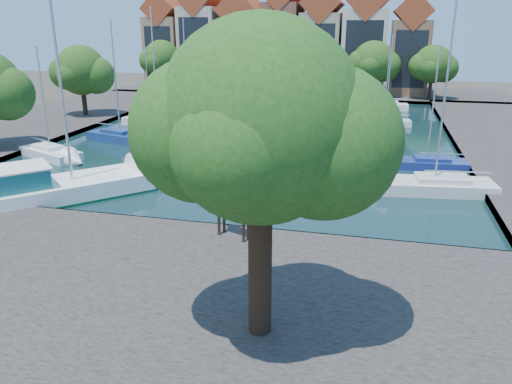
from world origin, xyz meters
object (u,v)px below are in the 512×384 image
(plane_tree, at_px, (264,129))
(motorsailer, at_px, (41,188))
(sailboat_left_a, at_px, (51,151))
(giraffe_statue, at_px, (229,191))
(sailboat_right_a, at_px, (434,183))

(plane_tree, xyz_separation_m, motorsailer, (-16.54, 10.69, -6.64))
(sailboat_left_a, bearing_deg, giraffe_statue, -33.46)
(plane_tree, relative_size, sailboat_right_a, 0.85)
(giraffe_statue, bearing_deg, sailboat_right_a, 45.17)
(plane_tree, relative_size, motorsailer, 0.85)
(sailboat_right_a, bearing_deg, plane_tree, -111.78)
(plane_tree, distance_m, sailboat_right_a, 21.09)
(sailboat_left_a, distance_m, sailboat_right_a, 30.05)
(motorsailer, bearing_deg, plane_tree, -32.89)
(plane_tree, relative_size, sailboat_left_a, 1.19)
(giraffe_statue, xyz_separation_m, sailboat_right_a, (10.82, 10.88, -2.19))
(sailboat_left_a, bearing_deg, sailboat_right_a, -3.43)
(motorsailer, relative_size, sailboat_left_a, 1.39)
(giraffe_statue, relative_size, sailboat_right_a, 0.39)
(plane_tree, xyz_separation_m, sailboat_left_a, (-22.62, 20.28, -7.04))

